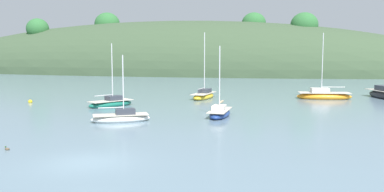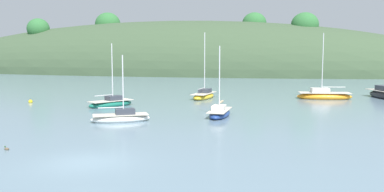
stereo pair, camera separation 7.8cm
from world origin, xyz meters
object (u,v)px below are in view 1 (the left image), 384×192
object	(u,v)px
sailboat_blue_center	(121,118)
mooring_buoy_outer	(30,102)
sailboat_black_sloop	(324,96)
sailboat_orange_cutter	(220,113)
sailboat_yellow_far	(204,96)
sailboat_teal_outer	(111,103)
duck_lone_left	(7,149)

from	to	relation	value
sailboat_blue_center	mooring_buoy_outer	distance (m)	16.89
sailboat_black_sloop	sailboat_orange_cutter	xyz separation A→B (m)	(-9.21, -16.12, -0.07)
sailboat_yellow_far	sailboat_teal_outer	xyz separation A→B (m)	(-7.34, -9.35, -0.03)
duck_lone_left	sailboat_black_sloop	bearing A→B (deg)	59.35
sailboat_teal_outer	sailboat_blue_center	bearing A→B (deg)	-59.13
sailboat_teal_outer	sailboat_black_sloop	xyz separation A→B (m)	(20.97, 12.44, 0.07)
sailboat_black_sloop	sailboat_blue_center	bearing A→B (deg)	-128.17
sailboat_orange_cutter	mooring_buoy_outer	size ratio (longest dim) A/B	11.19
sailboat_yellow_far	mooring_buoy_outer	xyz separation A→B (m)	(-17.07, -8.88, -0.22)
mooring_buoy_outer	duck_lone_left	xyz separation A→B (m)	(12.49, -18.75, -0.07)
sailboat_orange_cutter	sailboat_blue_center	bearing A→B (deg)	-147.53
sailboat_yellow_far	mooring_buoy_outer	distance (m)	19.24
sailboat_yellow_far	sailboat_black_sloop	world-z (taller)	sailboat_yellow_far
duck_lone_left	sailboat_orange_cutter	bearing A→B (deg)	58.36
mooring_buoy_outer	duck_lone_left	bearing A→B (deg)	-56.32
mooring_buoy_outer	duck_lone_left	world-z (taller)	mooring_buoy_outer
sailboat_yellow_far	sailboat_orange_cutter	xyz separation A→B (m)	(4.42, -13.03, -0.03)
sailboat_blue_center	sailboat_orange_cutter	size ratio (longest dim) A/B	0.88
sailboat_teal_outer	sailboat_orange_cutter	xyz separation A→B (m)	(11.76, -3.68, -0.00)
sailboat_teal_outer	sailboat_blue_center	world-z (taller)	sailboat_teal_outer
sailboat_orange_cutter	mooring_buoy_outer	bearing A→B (deg)	169.07
sailboat_yellow_far	sailboat_teal_outer	bearing A→B (deg)	-128.14
sailboat_teal_outer	sailboat_orange_cutter	bearing A→B (deg)	-17.37
sailboat_yellow_far	sailboat_orange_cutter	world-z (taller)	sailboat_yellow_far
sailboat_orange_cutter	mooring_buoy_outer	world-z (taller)	sailboat_orange_cutter
sailboat_teal_outer	mooring_buoy_outer	bearing A→B (deg)	177.24
sailboat_orange_cutter	duck_lone_left	distance (m)	17.15
sailboat_yellow_far	mooring_buoy_outer	bearing A→B (deg)	-152.51
sailboat_orange_cutter	sailboat_black_sloop	bearing A→B (deg)	60.26
sailboat_blue_center	sailboat_orange_cutter	xyz separation A→B (m)	(6.93, 4.41, 0.02)
sailboat_black_sloop	duck_lone_left	world-z (taller)	sailboat_black_sloop
sailboat_yellow_far	sailboat_blue_center	bearing A→B (deg)	-98.18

